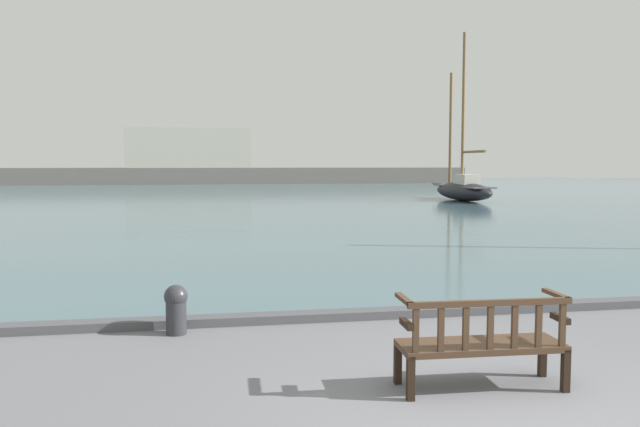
% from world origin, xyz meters
% --- Properties ---
extents(harbor_water, '(100.00, 80.00, 0.08)m').
position_xyz_m(harbor_water, '(0.00, 44.00, 0.04)').
color(harbor_water, '#476670').
rests_on(harbor_water, ground).
extents(quay_edge_kerb, '(40.00, 0.30, 0.12)m').
position_xyz_m(quay_edge_kerb, '(0.00, 3.85, 0.06)').
color(quay_edge_kerb, '#4C4C50').
rests_on(quay_edge_kerb, ground).
extents(park_bench, '(1.62, 0.57, 0.92)m').
position_xyz_m(park_bench, '(-0.01, 0.95, 0.47)').
color(park_bench, black).
rests_on(park_bench, ground).
extents(sailboat_nearest_port, '(1.91, 7.80, 9.50)m').
position_xyz_m(sailboat_nearest_port, '(11.69, 29.10, 0.82)').
color(sailboat_nearest_port, black).
rests_on(sailboat_nearest_port, harbor_water).
extents(mooring_bollard, '(0.30, 0.30, 0.64)m').
position_xyz_m(mooring_bollard, '(-3.03, 3.48, 0.35)').
color(mooring_bollard, '#2D2D33').
rests_on(mooring_bollard, ground).
extents(far_breakwater, '(49.93, 2.40, 5.83)m').
position_xyz_m(far_breakwater, '(-1.53, 61.26, 1.83)').
color(far_breakwater, '#66605B').
rests_on(far_breakwater, ground).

